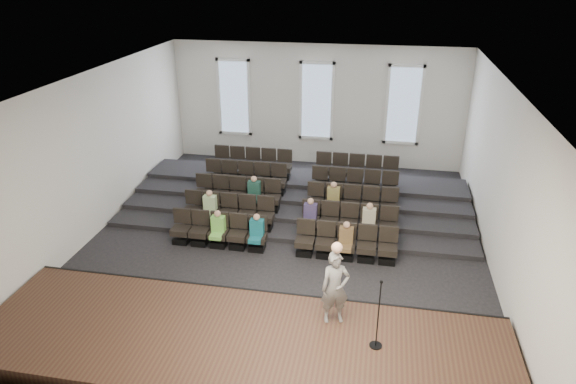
{
  "coord_description": "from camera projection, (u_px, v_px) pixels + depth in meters",
  "views": [
    {
      "loc": [
        2.65,
        -13.59,
        7.98
      ],
      "look_at": [
        0.02,
        0.5,
        1.48
      ],
      "focal_mm": 32.0,
      "sensor_mm": 36.0,
      "label": 1
    }
  ],
  "objects": [
    {
      "name": "stage",
      "position": [
        240.0,
        347.0,
        11.24
      ],
      "size": [
        11.8,
        3.6,
        0.5
      ],
      "primitive_type": "cube",
      "color": "#412C1C",
      "rests_on": "ground"
    },
    {
      "name": "mic_stand",
      "position": [
        377.0,
        327.0,
        10.7
      ],
      "size": [
        0.28,
        0.28,
        1.66
      ],
      "color": "black",
      "rests_on": "stage"
    },
    {
      "name": "speaker",
      "position": [
        335.0,
        288.0,
        11.33
      ],
      "size": [
        0.73,
        0.59,
        1.75
      ],
      "primitive_type": "imported",
      "rotation": [
        0.0,
        0.0,
        0.31
      ],
      "color": "slate",
      "rests_on": "stage"
    },
    {
      "name": "wall_back",
      "position": [
        317.0,
        106.0,
        21.16
      ],
      "size": [
        12.0,
        0.04,
        5.0
      ],
      "primitive_type": "cube",
      "color": "silver",
      "rests_on": "ground"
    },
    {
      "name": "ground",
      "position": [
        285.0,
        242.0,
        15.91
      ],
      "size": [
        14.0,
        14.0,
        0.0
      ],
      "primitive_type": "plane",
      "color": "black",
      "rests_on": "ground"
    },
    {
      "name": "windows",
      "position": [
        317.0,
        101.0,
        21.02
      ],
      "size": [
        8.44,
        0.1,
        3.24
      ],
      "color": "white",
      "rests_on": "wall_back"
    },
    {
      "name": "seating_rows",
      "position": [
        293.0,
        201.0,
        17.01
      ],
      "size": [
        6.8,
        4.7,
        1.67
      ],
      "color": "black",
      "rests_on": "ground"
    },
    {
      "name": "stage_lip",
      "position": [
        259.0,
        299.0,
        12.82
      ],
      "size": [
        11.8,
        0.06,
        0.52
      ],
      "primitive_type": "cube",
      "color": "black",
      "rests_on": "ground"
    },
    {
      "name": "risers",
      "position": [
        301.0,
        194.0,
        18.67
      ],
      "size": [
        11.8,
        4.8,
        0.6
      ],
      "color": "black",
      "rests_on": "ground"
    },
    {
      "name": "wall_front",
      "position": [
        205.0,
        319.0,
        8.59
      ],
      "size": [
        12.0,
        0.04,
        5.0
      ],
      "primitive_type": "cube",
      "color": "silver",
      "rests_on": "ground"
    },
    {
      "name": "wall_right",
      "position": [
        502.0,
        182.0,
        13.87
      ],
      "size": [
        0.04,
        14.0,
        5.0
      ],
      "primitive_type": "cube",
      "color": "silver",
      "rests_on": "ground"
    },
    {
      "name": "ceiling",
      "position": [
        284.0,
        81.0,
        13.84
      ],
      "size": [
        12.0,
        14.0,
        0.02
      ],
      "primitive_type": "cube",
      "color": "white",
      "rests_on": "ground"
    },
    {
      "name": "wall_left",
      "position": [
        94.0,
        154.0,
        15.89
      ],
      "size": [
        0.04,
        14.0,
        5.0
      ],
      "primitive_type": "cube",
      "color": "silver",
      "rests_on": "ground"
    },
    {
      "name": "audience",
      "position": [
        286.0,
        214.0,
        15.86
      ],
      "size": [
        5.45,
        2.64,
        1.1
      ],
      "color": "#76C850",
      "rests_on": "seating_rows"
    }
  ]
}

